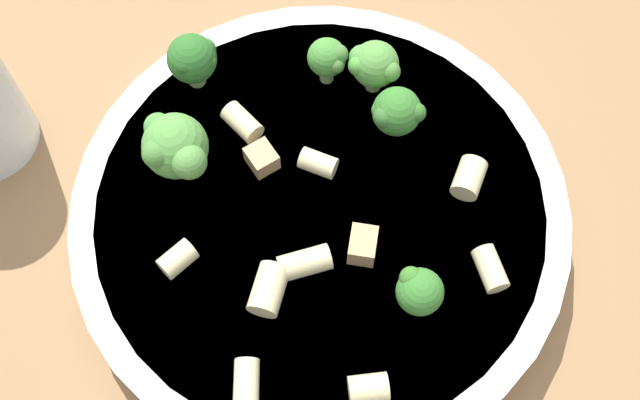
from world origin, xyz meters
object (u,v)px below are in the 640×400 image
broccoli_floret_2 (175,147)px  rigatoni_8 (236,127)px  broccoli_floret_1 (329,58)px  chicken_chunk_0 (362,246)px  rigatoni_1 (246,385)px  broccoli_floret_3 (373,65)px  rigatoni_2 (305,263)px  broccoli_floret_5 (415,294)px  broccoli_floret_0 (194,59)px  rigatoni_4 (490,269)px  rigatoni_5 (178,259)px  rigatoni_6 (469,178)px  pasta_bowl (320,217)px  broccoli_floret_4 (396,112)px  chicken_chunk_1 (262,158)px  rigatoni_0 (318,163)px  rigatoni_3 (269,289)px  rigatoni_7 (369,388)px

broccoli_floret_2 → rigatoni_8: (-0.04, 0.00, -0.02)m
broccoli_floret_1 → chicken_chunk_0: (0.06, 0.10, -0.01)m
broccoli_floret_2 → rigatoni_1: broccoli_floret_2 is taller
broccoli_floret_3 → rigatoni_1: size_ratio=1.43×
rigatoni_2 → chicken_chunk_0: 0.03m
broccoli_floret_5 → rigatoni_1: size_ratio=1.33×
broccoli_floret_0 → broccoli_floret_5: broccoli_floret_0 is taller
rigatoni_4 → rigatoni_5: 0.18m
broccoli_floret_3 → rigatoni_2: size_ratio=1.32×
rigatoni_1 → rigatoni_6: size_ratio=1.20×
rigatoni_5 → broccoli_floret_0: bearing=-133.1°
broccoli_floret_2 → chicken_chunk_0: 0.12m
pasta_bowl → broccoli_floret_1: 0.10m
rigatoni_8 → broccoli_floret_4: bearing=140.1°
broccoli_floret_0 → broccoli_floret_1: size_ratio=1.13×
broccoli_floret_3 → chicken_chunk_1: size_ratio=2.22×
broccoli_floret_0 → chicken_chunk_1: size_ratio=2.29×
broccoli_floret_1 → broccoli_floret_2: bearing=-5.5°
rigatoni_0 → chicken_chunk_1: 0.03m
rigatoni_6 → pasta_bowl: bearing=-31.8°
broccoli_floret_0 → rigatoni_4: 0.22m
rigatoni_1 → chicken_chunk_0: (-0.10, -0.02, 0.00)m
broccoli_floret_2 → rigatoni_5: bearing=51.3°
broccoli_floret_1 → rigatoni_3: bearing=35.3°
broccoli_floret_2 → broccoli_floret_3: bearing=165.4°
rigatoni_1 → pasta_bowl: bearing=-151.6°
broccoli_floret_3 → broccoli_floret_5: bearing=55.5°
rigatoni_4 → broccoli_floret_2: bearing=-61.9°
broccoli_floret_3 → rigatoni_6: (0.00, 0.09, -0.02)m
rigatoni_8 → chicken_chunk_1: bearing=85.8°
broccoli_floret_2 → rigatoni_8: size_ratio=1.94×
broccoli_floret_1 → rigatoni_1: bearing=35.8°
pasta_bowl → rigatoni_2: 0.04m
rigatoni_4 → rigatoni_8: (0.05, -0.17, 0.00)m
rigatoni_0 → rigatoni_2: bearing=41.9°
rigatoni_7 → rigatoni_4: bearing=-177.8°
broccoli_floret_3 → chicken_chunk_0: bearing=44.1°
broccoli_floret_5 → rigatoni_8: (0.00, -0.15, -0.02)m
rigatoni_0 → rigatoni_3: bearing=29.6°
rigatoni_3 → rigatoni_6: (-0.13, 0.03, -0.00)m
broccoli_floret_1 → rigatoni_6: (-0.01, 0.11, -0.01)m
broccoli_floret_3 → rigatoni_2: broccoli_floret_3 is taller
chicken_chunk_1 → broccoli_floret_1: bearing=-165.0°
broccoli_floret_0 → broccoli_floret_3: 0.11m
broccoli_floret_2 → rigatoni_2: broccoli_floret_2 is taller
broccoli_floret_1 → rigatoni_3: 0.15m
rigatoni_1 → rigatoni_4: (-0.15, 0.04, 0.00)m
rigatoni_6 → chicken_chunk_1: size_ratio=1.30×
broccoli_floret_3 → rigatoni_6: broccoli_floret_3 is taller
rigatoni_1 → chicken_chunk_1: same height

